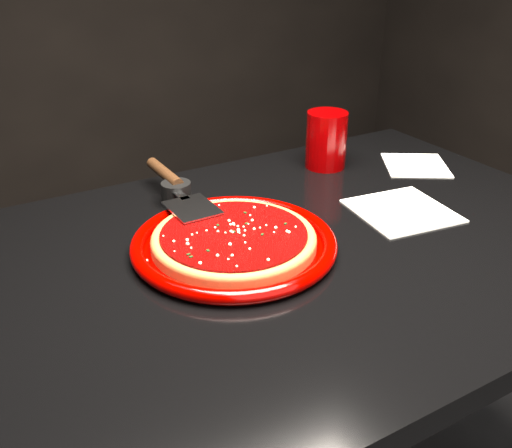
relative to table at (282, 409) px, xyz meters
The scene contains 12 objects.
table is the anchor object (origin of this frame).
plate 0.40m from the table, 159.55° to the left, with size 0.34×0.34×0.03m, color #720100.
pizza_crust 0.40m from the table, 159.55° to the left, with size 0.28×0.28×0.01m, color brown.
pizza_crust_rim 0.41m from the table, 159.55° to the left, with size 0.28×0.28×0.02m, color brown.
pizza_sauce 0.41m from the table, 159.55° to the left, with size 0.24×0.24×0.01m, color #6A0201.
parmesan_dusting 0.42m from the table, 159.55° to the left, with size 0.24×0.24×0.01m, color beige, non-canonical shape.
basil_flecks 0.42m from the table, 159.55° to the left, with size 0.22×0.22×0.00m, color black, non-canonical shape.
pizza_server 0.49m from the table, 112.88° to the left, with size 0.09×0.33×0.03m, color silver, non-canonical shape.
cup 0.58m from the table, 43.79° to the left, with size 0.09×0.09×0.13m, color #780001.
napkin_a 0.46m from the table, ahead, with size 0.17×0.17×0.00m, color white.
napkin_b 0.61m from the table, 19.65° to the left, with size 0.14×0.15×0.00m, color white.
ramekin 0.48m from the table, 110.62° to the left, with size 0.06×0.06×0.04m, color black.
Camera 1 is at (-0.47, -0.70, 1.22)m, focal length 40.00 mm.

